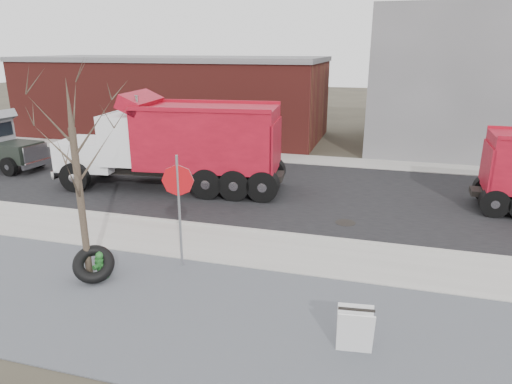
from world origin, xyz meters
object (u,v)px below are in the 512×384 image
(truck_tire, at_px, (94,264))
(sandwich_board, at_px, (355,330))
(dump_truck_red_b, at_px, (178,142))
(stop_sign, at_px, (179,193))
(fire_hydrant, at_px, (101,266))

(truck_tire, height_order, sandwich_board, sandwich_board)
(sandwich_board, bearing_deg, dump_truck_red_b, 124.28)
(truck_tire, xyz_separation_m, stop_sign, (1.86, 1.37, 1.67))
(truck_tire, relative_size, stop_sign, 0.44)
(fire_hydrant, distance_m, dump_truck_red_b, 8.25)
(fire_hydrant, relative_size, dump_truck_red_b, 0.08)
(stop_sign, bearing_deg, truck_tire, -134.28)
(truck_tire, relative_size, dump_truck_red_b, 0.14)
(fire_hydrant, xyz_separation_m, sandwich_board, (6.68, -1.34, 0.17))
(truck_tire, xyz_separation_m, dump_truck_red_b, (-1.33, 8.11, 1.59))
(fire_hydrant, relative_size, sandwich_board, 0.77)
(truck_tire, distance_m, stop_sign, 2.85)
(truck_tire, bearing_deg, fire_hydrant, 62.33)
(stop_sign, xyz_separation_m, sandwich_board, (4.90, -2.54, -1.62))
(fire_hydrant, xyz_separation_m, dump_truck_red_b, (-1.41, 7.95, 1.71))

